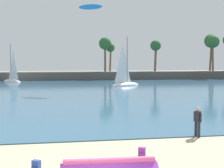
% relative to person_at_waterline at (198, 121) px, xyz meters
% --- Properties ---
extents(sea, '(220.00, 96.36, 0.06)m').
position_rel_person_at_waterline_xyz_m(sea, '(-6.33, 48.18, -0.86)').
color(sea, '#33607F').
rests_on(sea, ground).
extents(palm_headland, '(90.55, 6.00, 10.68)m').
position_rel_person_at_waterline_xyz_m(palm_headland, '(-3.39, 56.46, 1.10)').
color(palm_headland, '#514C47').
rests_on(palm_headland, ground).
extents(person_at_waterline, '(0.32, 0.51, 1.67)m').
position_rel_person_at_waterline_xyz_m(person_at_waterline, '(0.00, 0.00, 0.00)').
color(person_at_waterline, '#23232D').
rests_on(person_at_waterline, ground).
extents(backpack_near_kite, '(0.36, 0.36, 0.44)m').
position_rel_person_at_waterline_xyz_m(backpack_near_kite, '(-3.97, -3.16, -0.69)').
color(backpack_near_kite, purple).
rests_on(backpack_near_kite, ground).
extents(backpack_by_trailer, '(0.37, 0.37, 0.44)m').
position_rel_person_at_waterline_xyz_m(backpack_by_trailer, '(-8.36, -4.29, -0.69)').
color(backpack_by_trailer, '#2D4C9E').
rests_on(backpack_by_trailer, ground).
extents(sailboat_mid_bay, '(4.67, 5.32, 7.93)m').
position_rel_person_at_waterline_xyz_m(sailboat_mid_bay, '(-16.00, 49.96, -0.12)').
color(sailboat_mid_bay, white).
rests_on(sailboat_mid_bay, sea).
extents(sailboat_far_left, '(6.01, 4.84, 8.73)m').
position_rel_person_at_waterline_xyz_m(sailboat_far_left, '(3.83, 36.71, -0.05)').
color(sailboat_far_left, white).
rests_on(sailboat_far_left, sea).
extents(kite_aloft_high_over_bay, '(3.59, 2.89, 0.85)m').
position_rel_person_at_waterline_xyz_m(kite_aloft_high_over_bay, '(-2.88, 27.64, 10.48)').
color(kite_aloft_high_over_bay, '#237FD1').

